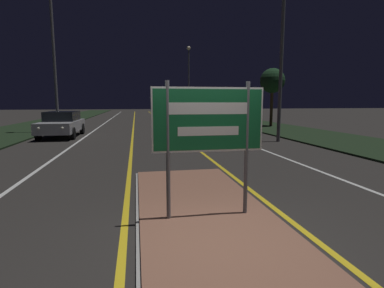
{
  "coord_description": "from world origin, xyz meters",
  "views": [
    {
      "loc": [
        -1.19,
        -4.1,
        2.08
      ],
      "look_at": [
        0.0,
        2.29,
        1.16
      ],
      "focal_mm": 28.0,
      "sensor_mm": 36.0,
      "label": 1
    }
  ],
  "objects_px": {
    "car_receding_3": "(187,111)",
    "car_approaching_0": "(62,124)",
    "highway_sign": "(208,125)",
    "streetlight_right_near": "(283,21)",
    "car_receding_0": "(212,125)",
    "streetlight_left_near": "(52,20)",
    "car_receding_1": "(217,117)",
    "car_receding_2": "(173,114)",
    "streetlight_right_far": "(189,73)"
  },
  "relations": [
    {
      "from": "car_receding_0",
      "to": "car_receding_3",
      "type": "relative_size",
      "value": 0.93
    },
    {
      "from": "highway_sign",
      "to": "car_receding_1",
      "type": "bearing_deg",
      "value": 74.24
    },
    {
      "from": "streetlight_right_near",
      "to": "car_receding_0",
      "type": "height_order",
      "value": "streetlight_right_near"
    },
    {
      "from": "streetlight_right_near",
      "to": "car_receding_3",
      "type": "height_order",
      "value": "streetlight_right_near"
    },
    {
      "from": "car_receding_2",
      "to": "streetlight_right_near",
      "type": "bearing_deg",
      "value": -79.95
    },
    {
      "from": "streetlight_left_near",
      "to": "car_receding_1",
      "type": "xyz_separation_m",
      "value": [
        11.77,
        3.39,
        -6.44
      ]
    },
    {
      "from": "car_receding_1",
      "to": "car_receding_3",
      "type": "height_order",
      "value": "car_receding_3"
    },
    {
      "from": "car_receding_3",
      "to": "car_approaching_0",
      "type": "height_order",
      "value": "car_approaching_0"
    },
    {
      "from": "streetlight_left_near",
      "to": "car_receding_3",
      "type": "distance_m",
      "value": 23.92
    },
    {
      "from": "car_receding_0",
      "to": "car_receding_3",
      "type": "bearing_deg",
      "value": 83.42
    },
    {
      "from": "streetlight_left_near",
      "to": "car_receding_2",
      "type": "distance_m",
      "value": 16.45
    },
    {
      "from": "highway_sign",
      "to": "car_receding_0",
      "type": "bearing_deg",
      "value": 75.2
    },
    {
      "from": "car_receding_2",
      "to": "car_approaching_0",
      "type": "xyz_separation_m",
      "value": [
        -8.34,
        -14.26,
        0.05
      ]
    },
    {
      "from": "streetlight_left_near",
      "to": "car_receding_1",
      "type": "distance_m",
      "value": 13.84
    },
    {
      "from": "streetlight_left_near",
      "to": "car_receding_2",
      "type": "height_order",
      "value": "streetlight_left_near"
    },
    {
      "from": "streetlight_left_near",
      "to": "car_receding_3",
      "type": "xyz_separation_m",
      "value": [
        12.01,
        19.67,
        -6.43
      ]
    },
    {
      "from": "streetlight_right_near",
      "to": "car_approaching_0",
      "type": "bearing_deg",
      "value": 159.29
    },
    {
      "from": "car_receding_2",
      "to": "car_receding_3",
      "type": "distance_m",
      "value": 8.1
    },
    {
      "from": "streetlight_left_near",
      "to": "streetlight_right_far",
      "type": "height_order",
      "value": "streetlight_left_near"
    },
    {
      "from": "streetlight_left_near",
      "to": "streetlight_right_near",
      "type": "relative_size",
      "value": 1.18
    },
    {
      "from": "car_receding_0",
      "to": "car_receding_2",
      "type": "distance_m",
      "value": 17.42
    },
    {
      "from": "highway_sign",
      "to": "streetlight_right_far",
      "type": "distance_m",
      "value": 37.64
    },
    {
      "from": "highway_sign",
      "to": "car_receding_2",
      "type": "height_order",
      "value": "highway_sign"
    },
    {
      "from": "car_receding_0",
      "to": "car_receding_2",
      "type": "height_order",
      "value": "car_receding_0"
    },
    {
      "from": "highway_sign",
      "to": "streetlight_left_near",
      "type": "relative_size",
      "value": 0.2
    },
    {
      "from": "streetlight_left_near",
      "to": "streetlight_right_far",
      "type": "xyz_separation_m",
      "value": [
        12.41,
        20.75,
        -1.13
      ]
    },
    {
      "from": "highway_sign",
      "to": "streetlight_left_near",
      "type": "xyz_separation_m",
      "value": [
        -6.26,
        16.13,
        5.5
      ]
    },
    {
      "from": "streetlight_right_near",
      "to": "car_receding_3",
      "type": "relative_size",
      "value": 2.11
    },
    {
      "from": "streetlight_left_near",
      "to": "car_approaching_0",
      "type": "bearing_deg",
      "value": -71.32
    },
    {
      "from": "streetlight_right_near",
      "to": "car_approaching_0",
      "type": "xyz_separation_m",
      "value": [
        -11.65,
        4.4,
        -5.26
      ]
    },
    {
      "from": "streetlight_right_far",
      "to": "highway_sign",
      "type": "bearing_deg",
      "value": -99.46
    },
    {
      "from": "car_receding_0",
      "to": "car_approaching_0",
      "type": "height_order",
      "value": "car_receding_0"
    },
    {
      "from": "highway_sign",
      "to": "car_receding_1",
      "type": "relative_size",
      "value": 0.48
    },
    {
      "from": "streetlight_right_far",
      "to": "car_receding_2",
      "type": "bearing_deg",
      "value": -111.17
    },
    {
      "from": "car_receding_0",
      "to": "car_receding_1",
      "type": "relative_size",
      "value": 0.89
    },
    {
      "from": "highway_sign",
      "to": "car_receding_1",
      "type": "distance_m",
      "value": 20.31
    },
    {
      "from": "car_receding_0",
      "to": "highway_sign",
      "type": "bearing_deg",
      "value": -104.8
    },
    {
      "from": "streetlight_right_near",
      "to": "streetlight_right_far",
      "type": "distance_m",
      "value": 27.29
    },
    {
      "from": "highway_sign",
      "to": "streetlight_right_near",
      "type": "height_order",
      "value": "streetlight_right_near"
    },
    {
      "from": "car_receding_3",
      "to": "car_approaching_0",
      "type": "xyz_separation_m",
      "value": [
        -11.28,
        -21.81,
        0.03
      ]
    },
    {
      "from": "highway_sign",
      "to": "car_receding_2",
      "type": "relative_size",
      "value": 0.49
    },
    {
      "from": "car_approaching_0",
      "to": "car_receding_1",
      "type": "bearing_deg",
      "value": 26.6
    },
    {
      "from": "streetlight_right_far",
      "to": "car_receding_1",
      "type": "xyz_separation_m",
      "value": [
        -0.64,
        -17.35,
        -5.3
      ]
    },
    {
      "from": "streetlight_right_far",
      "to": "car_receding_1",
      "type": "relative_size",
      "value": 1.99
    },
    {
      "from": "car_receding_0",
      "to": "car_receding_3",
      "type": "distance_m",
      "value": 25.13
    },
    {
      "from": "car_receding_2",
      "to": "streetlight_right_far",
      "type": "bearing_deg",
      "value": 68.83
    },
    {
      "from": "streetlight_right_near",
      "to": "highway_sign",
      "type": "bearing_deg",
      "value": -122.51
    },
    {
      "from": "streetlight_right_near",
      "to": "car_receding_2",
      "type": "distance_m",
      "value": 19.68
    },
    {
      "from": "streetlight_left_near",
      "to": "car_receding_1",
      "type": "relative_size",
      "value": 2.36
    },
    {
      "from": "car_receding_1",
      "to": "car_receding_3",
      "type": "distance_m",
      "value": 16.28
    }
  ]
}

